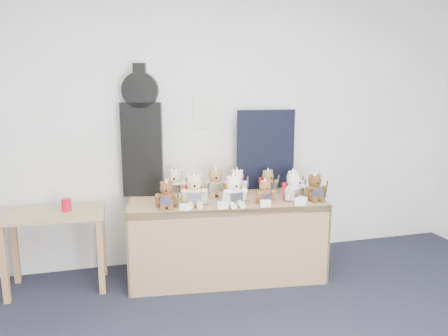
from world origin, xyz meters
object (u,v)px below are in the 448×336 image
object	(u,v)px
teddy_front_centre	(234,192)
teddy_front_right	(265,193)
red_cup	(66,205)
display_table	(227,217)
teddy_back_right	(268,182)
teddy_front_far_right	(294,188)
teddy_back_left	(176,184)
teddy_front_left	(194,192)
side_table	(55,225)
teddy_back_end	(293,183)
teddy_front_end	(315,188)
teddy_back_centre_left	(216,183)
guitar_case	(142,132)
teddy_front_far_left	(167,196)
teddy_back_centre_right	(237,183)

from	to	relation	value
teddy_front_centre	teddy_front_right	bearing A→B (deg)	-4.74
red_cup	teddy_front_right	xyz separation A→B (m)	(1.66, -0.33, 0.08)
display_table	teddy_front_right	xyz separation A→B (m)	(0.30, -0.17, 0.25)
display_table	teddy_back_right	xyz separation A→B (m)	(0.46, 0.17, 0.26)
teddy_front_far_right	teddy_back_left	world-z (taller)	teddy_back_left
teddy_front_left	side_table	bearing A→B (deg)	175.44
teddy_back_end	teddy_front_far_right	bearing A→B (deg)	-129.33
teddy_front_far_right	teddy_back_end	distance (m)	0.25
teddy_back_right	teddy_front_right	bearing A→B (deg)	-125.53
teddy_front_end	teddy_front_far_right	bearing A→B (deg)	170.38
teddy_front_left	teddy_back_right	xyz separation A→B (m)	(0.77, 0.26, -0.02)
teddy_front_far_right	teddy_back_right	distance (m)	0.35
teddy_front_end	teddy_front_right	bearing A→B (deg)	178.23
side_table	teddy_back_centre_left	bearing A→B (deg)	2.86
guitar_case	teddy_front_centre	xyz separation A→B (m)	(0.71, -0.56, -0.47)
side_table	red_cup	xyz separation A→B (m)	(0.11, -0.01, 0.18)
teddy_front_far_left	teddy_back_centre_right	distance (m)	0.76
teddy_front_left	teddy_front_far_right	size ratio (longest dim) A/B	1.09
display_table	teddy_back_end	xyz separation A→B (m)	(0.67, 0.07, 0.26)
red_cup	teddy_front_far_left	distance (m)	0.86
teddy_front_far_left	teddy_back_centre_left	world-z (taller)	teddy_back_centre_left
side_table	teddy_front_far_right	size ratio (longest dim) A/B	2.93
guitar_case	teddy_back_left	size ratio (longest dim) A/B	3.95
teddy_front_far_right	teddy_front_end	bearing A→B (deg)	-36.10
teddy_front_right	teddy_back_end	distance (m)	0.45
teddy_front_far_left	teddy_front_right	size ratio (longest dim) A/B	1.11
teddy_front_far_right	teddy_back_left	size ratio (longest dim) A/B	0.95
display_table	teddy_front_far_left	xyz separation A→B (m)	(-0.55, -0.09, 0.26)
display_table	guitar_case	size ratio (longest dim) A/B	1.51
guitar_case	teddy_front_centre	bearing A→B (deg)	-24.98
teddy_front_right	teddy_back_end	world-z (taller)	teddy_back_end
teddy_front_far_left	teddy_back_centre_left	bearing A→B (deg)	38.43
teddy_back_end	teddy_front_right	bearing A→B (deg)	-163.86
teddy_back_centre_left	teddy_back_right	bearing A→B (deg)	8.85
teddy_back_left	teddy_back_centre_left	size ratio (longest dim) A/B	0.99
teddy_front_left	teddy_back_centre_left	distance (m)	0.37
guitar_case	teddy_front_right	size ratio (longest dim) A/B	5.05
teddy_front_left	display_table	bearing A→B (deg)	24.09
side_table	teddy_back_right	xyz separation A→B (m)	(1.92, 0.00, 0.26)
guitar_case	teddy_front_centre	size ratio (longest dim) A/B	3.96
teddy_back_right	teddy_back_end	distance (m)	0.23
guitar_case	teddy_front_centre	world-z (taller)	guitar_case
side_table	teddy_front_right	bearing A→B (deg)	-8.66
teddy_front_far_right	teddy_back_centre_left	distance (m)	0.72
side_table	teddy_back_centre_right	xyz separation A→B (m)	(1.63, 0.04, 0.26)
side_table	teddy_front_far_right	bearing A→B (deg)	-6.79
guitar_case	teddy_front_end	xyz separation A→B (m)	(1.46, -0.58, -0.48)
teddy_back_left	teddy_back_centre_right	xyz separation A→B (m)	(0.57, -0.04, -0.01)
teddy_back_left	teddy_back_centre_left	world-z (taller)	teddy_back_centre_left
teddy_front_centre	teddy_front_far_left	bearing A→B (deg)	167.15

